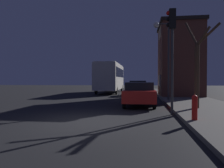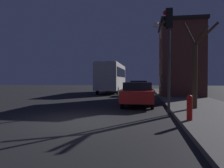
# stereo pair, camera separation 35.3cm
# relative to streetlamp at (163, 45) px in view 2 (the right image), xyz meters

# --- Properties ---
(ground_plane) EXTENTS (120.00, 120.00, 0.00)m
(ground_plane) POSITION_rel_streetlamp_xyz_m (-3.75, -8.33, -4.19)
(ground_plane) COLOR black
(brick_building) EXTENTS (3.91, 5.22, 6.85)m
(brick_building) POSITION_rel_streetlamp_xyz_m (2.01, 5.18, -0.59)
(brick_building) COLOR brown
(brick_building) RESTS_ON sidewalk
(streetlamp) EXTENTS (1.19, 0.43, 5.74)m
(streetlamp) POSITION_rel_streetlamp_xyz_m (0.00, 0.00, 0.00)
(streetlamp) COLOR #38383A
(streetlamp) RESTS_ON sidewalk
(traffic_light) EXTENTS (0.43, 0.24, 4.84)m
(traffic_light) POSITION_rel_streetlamp_xyz_m (-0.22, -6.15, -0.74)
(traffic_light) COLOR #38383A
(traffic_light) RESTS_ON ground
(bare_tree) EXTENTS (1.56, 1.50, 4.66)m
(bare_tree) POSITION_rel_streetlamp_xyz_m (1.29, -4.70, -1.87)
(bare_tree) COLOR #473323
(bare_tree) RESTS_ON sidewalk
(bus) EXTENTS (2.50, 9.95, 3.61)m
(bus) POSITION_rel_streetlamp_xyz_m (-5.49, 10.84, -2.04)
(bus) COLOR beige
(bus) RESTS_ON ground
(car_near_lane) EXTENTS (1.83, 4.48, 1.46)m
(car_near_lane) POSITION_rel_streetlamp_xyz_m (-1.71, -2.85, -3.40)
(car_near_lane) COLOR #B21E19
(car_near_lane) RESTS_ON ground
(car_mid_lane) EXTENTS (1.86, 4.48, 1.54)m
(car_mid_lane) POSITION_rel_streetlamp_xyz_m (-1.95, 6.81, -3.39)
(car_mid_lane) COLOR #B7BABF
(car_mid_lane) RESTS_ON ground
(fire_hydrant) EXTENTS (0.21, 0.21, 0.91)m
(fire_hydrant) POSITION_rel_streetlamp_xyz_m (0.32, -8.25, -3.56)
(fire_hydrant) COLOR red
(fire_hydrant) RESTS_ON sidewalk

